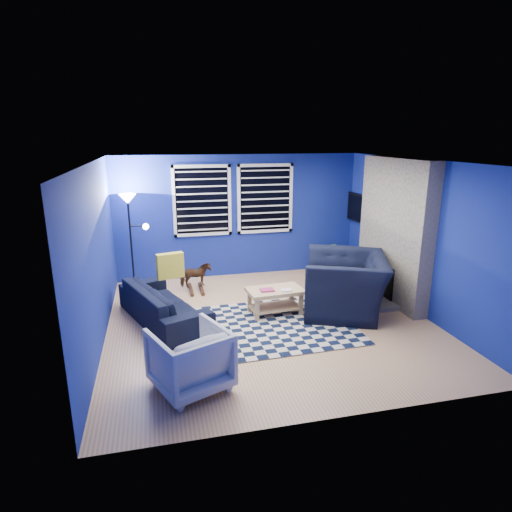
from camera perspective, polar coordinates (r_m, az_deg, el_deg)
The scene contains 18 objects.
floor at distance 6.90m, azimuth 1.86°, elevation -8.71°, with size 5.00×5.00×0.00m, color tan.
ceiling at distance 6.29m, azimuth 2.07°, elevation 12.52°, with size 5.00×5.00×0.00m, color white.
wall_back at distance 8.86m, azimuth -2.30°, elevation 5.31°, with size 5.00×5.00×0.00m, color navy.
wall_left at distance 6.32m, azimuth -20.49°, elevation 0.03°, with size 5.00×5.00×0.00m, color navy.
wall_right at distance 7.52m, azimuth 20.69°, elevation 2.40°, with size 5.00×5.00×0.00m, color navy.
fireplace at distance 7.86m, azimuth 17.81°, elevation 2.82°, with size 0.65×2.00×2.50m.
window_left at distance 8.66m, azimuth -7.19°, elevation 7.30°, with size 1.17×0.06×1.42m.
window_right at distance 8.89m, azimuth 1.24°, elevation 7.63°, with size 1.17×0.06×1.42m.
tv at distance 9.16m, azimuth 13.61°, elevation 6.17°, with size 0.07×1.00×0.58m.
rug at distance 6.74m, azimuth 1.91°, elevation -9.22°, with size 2.50×2.00×0.02m, color black.
sofa at distance 6.96m, azimuth -12.26°, elevation -6.22°, with size 0.78×2.00×0.59m, color black.
armchair_big at distance 7.27m, azimuth 11.83°, elevation -3.67°, with size 1.29×1.47×0.96m, color black.
armchair_bent at distance 5.12m, azimuth -8.80°, elevation -13.42°, with size 0.79×0.82×0.74m, color gray.
rocking_horse at distance 8.15m, azimuth -8.06°, elevation -2.59°, with size 0.57×0.26×0.48m, color #492A17.
coffee_table at distance 7.07m, azimuth 2.55°, elevation -5.34°, with size 0.94×0.59×0.45m.
cabinet at distance 9.26m, azimuth 9.78°, elevation -0.72°, with size 0.65×0.47×0.60m.
floor_lamp at distance 8.21m, azimuth -16.48°, elevation 5.62°, with size 0.50×0.31×1.83m.
throw_pillow at distance 7.17m, azimuth -11.37°, elevation -1.27°, with size 0.44×0.13×0.42m, color gold.
Camera 1 is at (-1.66, -6.05, 2.85)m, focal length 30.00 mm.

